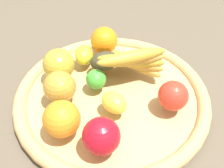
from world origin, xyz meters
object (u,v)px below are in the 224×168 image
Objects in this scene: avocado at (104,61)px; apple_1 at (59,64)px; lemon_0 at (114,103)px; orange_1 at (62,119)px; apple_2 at (101,136)px; orange_0 at (104,40)px; apple_0 at (60,87)px; lime_0 at (96,79)px; lemon_1 at (84,55)px; banana_bunch at (132,61)px; apple_3 at (173,96)px.

apple_1 is at bearing -45.55° from avocado.
orange_1 is at bearing -32.11° from lemon_0.
apple_1 is 0.17m from orange_1.
apple_2 is 0.32m from orange_0.
apple_2 is (0.21, 0.12, 0.01)m from avocado.
apple_0 is 0.94× the size of apple_1.
lime_0 is (-0.04, -0.07, 0.00)m from lemon_0.
orange_1 reaches higher than orange_0.
lemon_1 is at bearing -157.24° from orange_1.
banana_bunch is 2.69× the size of lemon_1.
orange_0 reaches higher than avocado.
lemon_0 is at bearing 79.65° from apple_1.
banana_bunch is (-0.16, 0.10, 0.01)m from apple_0.
orange_0 is at bearing -114.86° from banana_bunch.
apple_2 reaches higher than lemon_1.
lime_0 is 0.10m from lemon_1.
banana_bunch is 2.31× the size of orange_0.
apple_1 is at bearing -140.51° from orange_1.
apple_2 is at bearing 35.21° from lime_0.
avocado is at bearing 30.61° from orange_0.
orange_1 is (0.21, 0.09, 0.01)m from lemon_1.
orange_1 is at bearing -87.40° from apple_2.
apple_0 is 0.09m from orange_1.
apple_1 is (0.10, -0.15, -0.00)m from banana_bunch.
apple_2 is 0.09m from orange_1.
orange_0 is at bearing -178.38° from apple_0.
lemon_0 is 0.78× the size of apple_1.
banana_bunch is at bearing -168.31° from apple_2.
lime_0 is at bearing -120.83° from lemon_0.
banana_bunch is 0.14m from apple_3.
apple_2 is at bearing 40.61° from lemon_1.
lemon_0 is 0.13m from banana_bunch.
apple_2 is at bearing 29.13° from avocado.
lemon_0 is 0.13m from apple_0.
lime_0 is 0.66× the size of apple_0.
apple_3 is at bearing 65.85° from orange_0.
apple_0 is 0.15m from avocado.
lemon_0 is 0.83× the size of apple_2.
apple_3 is 0.28m from apple_1.
banana_bunch is at bearing 102.59° from avocado.
apple_1 reaches higher than apple_0.
avocado is at bearing -141.05° from lemon_0.
orange_1 reaches higher than lemon_1.
orange_1 is (0.07, 0.06, 0.00)m from apple_0.
banana_bunch reaches higher than orange_0.
lemon_0 is 1.26× the size of lime_0.
orange_1 reaches higher than apple_2.
apple_2 is at bearing 11.69° from banana_bunch.
banana_bunch is (-0.13, -0.02, 0.02)m from lemon_0.
avocado is 0.22m from orange_1.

